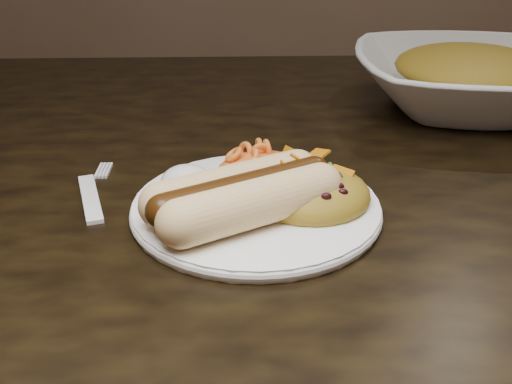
{
  "coord_description": "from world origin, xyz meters",
  "views": [
    {
      "loc": [
        0.03,
        -0.62,
        1.01
      ],
      "look_at": [
        0.04,
        -0.14,
        0.77
      ],
      "focal_mm": 42.0,
      "sensor_mm": 36.0,
      "label": 1
    }
  ],
  "objects_px": {
    "table": "(215,226)",
    "fork": "(90,198)",
    "plate": "(256,208)",
    "serving_bowl": "(470,82)"
  },
  "relations": [
    {
      "from": "table",
      "to": "fork",
      "type": "distance_m",
      "value": 0.18
    },
    {
      "from": "serving_bowl",
      "to": "plate",
      "type": "bearing_deg",
      "value": -135.76
    },
    {
      "from": "plate",
      "to": "serving_bowl",
      "type": "xyz_separation_m",
      "value": [
        0.3,
        0.29,
        0.03
      ]
    },
    {
      "from": "table",
      "to": "plate",
      "type": "relative_size",
      "value": 7.16
    },
    {
      "from": "plate",
      "to": "serving_bowl",
      "type": "height_order",
      "value": "serving_bowl"
    },
    {
      "from": "plate",
      "to": "fork",
      "type": "bearing_deg",
      "value": 168.45
    },
    {
      "from": "plate",
      "to": "serving_bowl",
      "type": "relative_size",
      "value": 0.73
    },
    {
      "from": "serving_bowl",
      "to": "table",
      "type": "bearing_deg",
      "value": -156.73
    },
    {
      "from": "table",
      "to": "fork",
      "type": "bearing_deg",
      "value": -135.78
    },
    {
      "from": "table",
      "to": "fork",
      "type": "relative_size",
      "value": 12.98
    }
  ]
}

